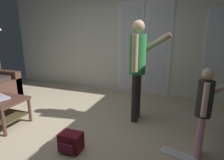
{
  "coord_description": "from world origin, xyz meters",
  "views": [
    {
      "loc": [
        1.57,
        -2.12,
        1.5
      ],
      "look_at": [
        0.7,
        0.21,
        0.84
      ],
      "focal_mm": 29.96,
      "sensor_mm": 36.0,
      "label": 1
    }
  ],
  "objects_px": {
    "backpack": "(71,142)",
    "loose_keyboard": "(178,155)",
    "person_child": "(205,106)",
    "person_adult": "(138,63)"
  },
  "relations": [
    {
      "from": "backpack",
      "to": "loose_keyboard",
      "type": "bearing_deg",
      "value": 15.5
    },
    {
      "from": "person_child",
      "to": "loose_keyboard",
      "type": "relative_size",
      "value": 2.41
    },
    {
      "from": "person_child",
      "to": "loose_keyboard",
      "type": "xyz_separation_m",
      "value": [
        -0.23,
        -0.07,
        -0.65
      ]
    },
    {
      "from": "person_adult",
      "to": "loose_keyboard",
      "type": "bearing_deg",
      "value": -47.57
    },
    {
      "from": "backpack",
      "to": "loose_keyboard",
      "type": "xyz_separation_m",
      "value": [
        1.31,
        0.36,
        -0.11
      ]
    },
    {
      "from": "person_adult",
      "to": "person_child",
      "type": "relative_size",
      "value": 1.5
    },
    {
      "from": "person_child",
      "to": "backpack",
      "type": "xyz_separation_m",
      "value": [
        -1.54,
        -0.44,
        -0.55
      ]
    },
    {
      "from": "person_child",
      "to": "backpack",
      "type": "distance_m",
      "value": 1.69
    },
    {
      "from": "person_child",
      "to": "loose_keyboard",
      "type": "height_order",
      "value": "person_child"
    },
    {
      "from": "backpack",
      "to": "loose_keyboard",
      "type": "height_order",
      "value": "backpack"
    }
  ]
}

